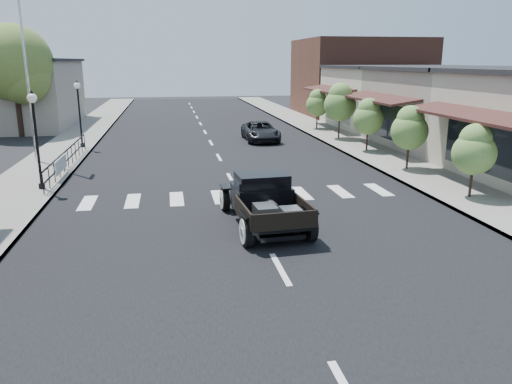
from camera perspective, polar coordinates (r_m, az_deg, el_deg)
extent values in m
plane|color=black|center=(15.27, 0.32, -4.43)|extent=(120.00, 120.00, 0.00)
cube|color=black|center=(29.73, -4.84, 5.00)|extent=(14.00, 80.00, 0.02)
cube|color=gray|center=(30.19, -21.17, 4.34)|extent=(3.00, 80.00, 0.15)
cube|color=gray|center=(31.61, 10.76, 5.50)|extent=(3.00, 80.00, 0.15)
cube|color=#A29788|center=(44.06, -26.73, 9.94)|extent=(10.00, 12.00, 5.00)
cube|color=gray|center=(32.49, 23.14, 8.70)|extent=(10.00, 9.00, 4.50)
cube|color=beige|center=(40.32, 16.20, 10.24)|extent=(10.00, 9.00, 4.50)
cube|color=brown|center=(49.62, 11.73, 12.70)|extent=(11.00, 10.00, 7.00)
cylinder|color=silver|center=(27.03, -25.04, 15.10)|extent=(0.12, 0.12, 11.31)
imported|color=black|center=(32.35, 0.52, 6.93)|extent=(2.09, 4.46, 1.23)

